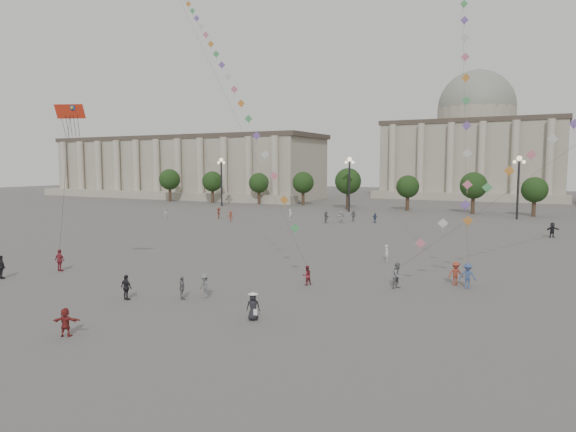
% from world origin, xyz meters
% --- Properties ---
extents(ground, '(360.00, 360.00, 0.00)m').
position_xyz_m(ground, '(0.00, 0.00, 0.00)').
color(ground, '#575452').
rests_on(ground, ground).
extents(hall_west, '(84.00, 26.22, 17.20)m').
position_xyz_m(hall_west, '(-75.00, 93.89, 8.43)').
color(hall_west, '#9F9885').
rests_on(hall_west, ground).
extents(hall_central, '(48.30, 34.30, 35.50)m').
position_xyz_m(hall_central, '(0.00, 129.22, 14.23)').
color(hall_central, '#9F9885').
rests_on(hall_central, ground).
extents(tree_row, '(137.12, 5.12, 8.00)m').
position_xyz_m(tree_row, '(0.00, 78.00, 5.39)').
color(tree_row, '#36281B').
rests_on(tree_row, ground).
extents(lamp_post_far_west, '(2.00, 0.90, 10.65)m').
position_xyz_m(lamp_post_far_west, '(-45.00, 70.00, 7.35)').
color(lamp_post_far_west, '#262628').
rests_on(lamp_post_far_west, ground).
extents(lamp_post_mid_west, '(2.00, 0.90, 10.65)m').
position_xyz_m(lamp_post_mid_west, '(-15.00, 70.00, 7.35)').
color(lamp_post_mid_west, '#262628').
rests_on(lamp_post_mid_west, ground).
extents(lamp_post_mid_east, '(2.00, 0.90, 10.65)m').
position_xyz_m(lamp_post_mid_east, '(15.00, 70.00, 7.35)').
color(lamp_post_mid_east, '#262628').
rests_on(lamp_post_mid_east, ground).
extents(person_crowd_0, '(0.89, 0.94, 1.57)m').
position_xyz_m(person_crowd_0, '(-4.60, 53.94, 0.78)').
color(person_crowd_0, navy).
rests_on(person_crowd_0, ground).
extents(person_crowd_1, '(1.01, 1.06, 1.72)m').
position_xyz_m(person_crowd_1, '(-38.55, 44.11, 0.86)').
color(person_crowd_1, silver).
rests_on(person_crowd_1, ground).
extents(person_crowd_2, '(0.97, 1.24, 1.69)m').
position_xyz_m(person_crowd_2, '(-26.07, 45.27, 0.85)').
color(person_crowd_2, '#9E3F2B').
rests_on(person_crowd_2, ground).
extents(person_crowd_4, '(1.25, 1.79, 1.86)m').
position_xyz_m(person_crowd_4, '(-9.39, 51.62, 0.93)').
color(person_crowd_4, beige).
rests_on(person_crowd_4, ground).
extents(person_crowd_6, '(1.25, 1.00, 1.69)m').
position_xyz_m(person_crowd_6, '(-0.67, 4.10, 0.84)').
color(person_crowd_6, slate).
rests_on(person_crowd_6, ground).
extents(person_crowd_8, '(1.35, 1.23, 1.82)m').
position_xyz_m(person_crowd_8, '(14.01, 15.92, 0.91)').
color(person_crowd_8, '#933928').
rests_on(person_crowd_8, ground).
extents(person_crowd_9, '(1.77, 1.55, 1.93)m').
position_xyz_m(person_crowd_9, '(20.39, 48.31, 0.97)').
color(person_crowd_9, black).
rests_on(person_crowd_9, ground).
extents(person_crowd_10, '(0.54, 0.72, 1.80)m').
position_xyz_m(person_crowd_10, '(-18.36, 51.45, 0.90)').
color(person_crowd_10, silver).
rests_on(person_crowd_10, ground).
extents(person_crowd_12, '(1.65, 1.62, 1.89)m').
position_xyz_m(person_crowd_12, '(-11.45, 50.37, 0.94)').
color(person_crowd_12, slate).
rests_on(person_crowd_12, ground).
extents(person_crowd_13, '(0.65, 0.67, 1.55)m').
position_xyz_m(person_crowd_13, '(6.45, 23.26, 0.77)').
color(person_crowd_13, silver).
rests_on(person_crowd_13, ground).
extents(person_crowd_16, '(1.10, 0.71, 1.75)m').
position_xyz_m(person_crowd_16, '(-8.44, 54.56, 0.87)').
color(person_crowd_16, slate).
rests_on(person_crowd_16, ground).
extents(person_crowd_17, '(1.11, 1.42, 1.93)m').
position_xyz_m(person_crowd_17, '(-30.14, 47.75, 0.97)').
color(person_crowd_17, brown).
rests_on(person_crowd_17, ground).
extents(tourist_0, '(1.12, 0.48, 1.90)m').
position_xyz_m(tourist_0, '(-17.14, 5.64, 0.95)').
color(tourist_0, maroon).
rests_on(tourist_0, ground).
extents(tourist_1, '(1.06, 0.54, 1.73)m').
position_xyz_m(tourist_1, '(-5.05, 1.23, 0.86)').
color(tourist_1, black).
rests_on(tourist_1, ground).
extents(tourist_2, '(1.49, 1.08, 1.55)m').
position_xyz_m(tourist_2, '(-2.44, -5.78, 0.78)').
color(tourist_2, maroon).
rests_on(tourist_2, ground).
extents(tourist_3, '(0.97, 0.90, 1.60)m').
position_xyz_m(tourist_3, '(-1.78, 3.05, 0.80)').
color(tourist_3, slate).
rests_on(tourist_3, ground).
extents(tourist_4, '(1.16, 0.60, 1.90)m').
position_xyz_m(tourist_4, '(-18.74, 1.40, 0.95)').
color(tourist_4, black).
rests_on(tourist_4, ground).
extents(kite_flyer_0, '(0.89, 0.92, 1.49)m').
position_xyz_m(kite_flyer_0, '(3.93, 10.79, 0.75)').
color(kite_flyer_0, maroon).
rests_on(kite_flyer_0, ground).
extents(kite_flyer_1, '(1.29, 0.84, 1.88)m').
position_xyz_m(kite_flyer_1, '(14.96, 15.31, 0.94)').
color(kite_flyer_1, '#394E81').
rests_on(kite_flyer_1, ground).
extents(kite_flyer_2, '(1.10, 1.18, 1.93)m').
position_xyz_m(kite_flyer_2, '(10.35, 12.98, 0.97)').
color(kite_flyer_2, slate).
rests_on(kite_flyer_2, ground).
extents(hat_person, '(0.94, 0.88, 1.69)m').
position_xyz_m(hat_person, '(4.93, 1.29, 0.86)').
color(hat_person, black).
rests_on(hat_person, ground).
extents(dragon_kite, '(3.66, 1.95, 12.82)m').
position_xyz_m(dragon_kite, '(-12.12, 3.13, 12.35)').
color(dragon_kite, red).
rests_on(dragon_kite, ground).
extents(kite_train_west, '(44.15, 34.61, 71.93)m').
position_xyz_m(kite_train_west, '(-19.37, 29.24, 25.46)').
color(kite_train_west, '#3F3F3F').
rests_on(kite_train_west, ground).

